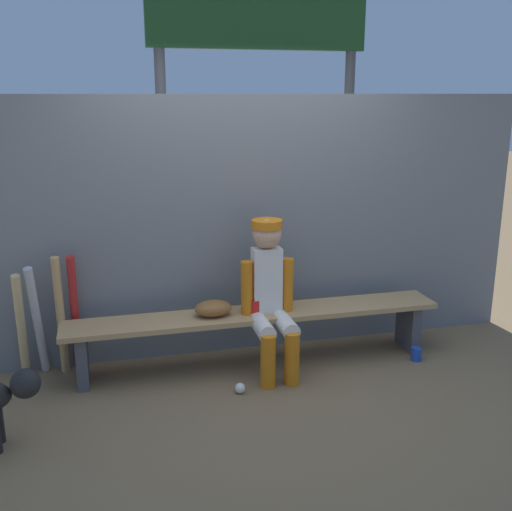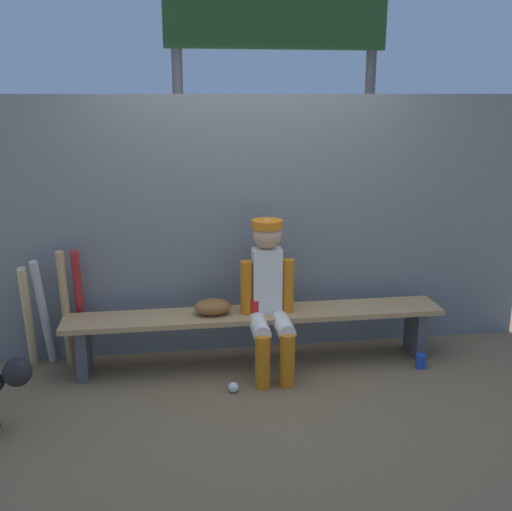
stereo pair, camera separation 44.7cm
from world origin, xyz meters
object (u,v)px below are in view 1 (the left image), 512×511
object	(u,v)px
baseball_glove	(213,308)
bat_wood_natural	(21,326)
dugout_bench	(256,322)
cup_on_ground	(416,354)
bat_aluminum_silver	(37,321)
cup_on_bench	(255,307)
player_seated	(270,292)
scoreboard	(265,41)
bat_aluminum_red	(75,313)
baseball	(240,388)
bat_wood_tan	(60,316)

from	to	relation	value
baseball_glove	bat_wood_natural	world-z (taller)	bat_wood_natural
dugout_bench	cup_on_ground	world-z (taller)	dugout_bench
dugout_bench	bat_aluminum_silver	distance (m)	1.63
dugout_bench	cup_on_bench	distance (m)	0.15
bat_aluminum_silver	cup_on_bench	world-z (taller)	bat_aluminum_silver
cup_on_ground	cup_on_bench	world-z (taller)	cup_on_bench
dugout_bench	player_seated	bearing A→B (deg)	-52.48
dugout_bench	scoreboard	bearing A→B (deg)	72.80
bat_wood_natural	cup_on_bench	size ratio (longest dim) A/B	7.72
baseball_glove	bat_aluminum_red	xyz separation A→B (m)	(-1.01, 0.24, -0.03)
dugout_bench	cup_on_ground	size ratio (longest dim) A/B	26.46
baseball	cup_on_ground	world-z (taller)	cup_on_ground
baseball_glove	bat_aluminum_silver	bearing A→B (deg)	170.87
cup_on_ground	cup_on_bench	bearing A→B (deg)	170.72
baseball	cup_on_bench	xyz separation A→B (m)	(0.21, 0.39, 0.46)
bat_wood_tan	scoreboard	xyz separation A→B (m)	(1.92, 1.34, 2.07)
cup_on_bench	baseball_glove	bearing A→B (deg)	173.48
bat_aluminum_red	baseball	xyz separation A→B (m)	(1.12, -0.67, -0.43)
bat_aluminum_silver	bat_wood_natural	world-z (taller)	bat_aluminum_silver
cup_on_bench	bat_wood_natural	bearing A→B (deg)	172.48
baseball	cup_on_bench	bearing A→B (deg)	61.94
bat_wood_natural	cup_on_bench	bearing A→B (deg)	-7.52
dugout_bench	bat_wood_tan	distance (m)	1.47
player_seated	bat_wood_tan	xyz separation A→B (m)	(-1.53, 0.31, -0.16)
player_seated	baseball_glove	world-z (taller)	player_seated
bat_aluminum_red	dugout_bench	bearing A→B (deg)	-10.20
bat_wood_natural	bat_aluminum_silver	bearing A→B (deg)	8.20
dugout_bench	bat_aluminum_silver	bearing A→B (deg)	172.73
cup_on_bench	bat_aluminum_red	bearing A→B (deg)	168.17
bat_aluminum_silver	scoreboard	size ratio (longest dim) A/B	0.25
player_seated	bat_aluminum_silver	xyz separation A→B (m)	(-1.70, 0.31, -0.19)
cup_on_bench	scoreboard	xyz separation A→B (m)	(0.49, 1.58, 2.04)
baseball_glove	bat_aluminum_red	size ratio (longest dim) A/B	0.30
player_seated	baseball	xyz separation A→B (m)	(-0.31, -0.32, -0.59)
bat_wood_tan	cup_on_ground	world-z (taller)	bat_wood_tan
player_seated	cup_on_ground	world-z (taller)	player_seated
baseball	scoreboard	distance (m)	3.25
cup_on_ground	cup_on_bench	distance (m)	1.36
baseball_glove	baseball	world-z (taller)	baseball_glove
bat_aluminum_red	baseball_glove	bearing A→B (deg)	-13.45
dugout_bench	player_seated	xyz separation A→B (m)	(0.08, -0.11, 0.28)
bat_aluminum_silver	baseball	distance (m)	1.58
baseball_glove	scoreboard	distance (m)	2.68
dugout_bench	bat_wood_tan	world-z (taller)	bat_wood_tan
dugout_bench	bat_wood_natural	world-z (taller)	bat_wood_natural
bat_aluminum_silver	bat_wood_natural	xyz separation A→B (m)	(-0.11, -0.02, -0.02)
cup_on_ground	baseball_glove	bearing A→B (deg)	171.27
baseball_glove	scoreboard	size ratio (longest dim) A/B	0.08
dugout_bench	baseball_glove	distance (m)	0.36
bat_aluminum_red	baseball	size ratio (longest dim) A/B	12.72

